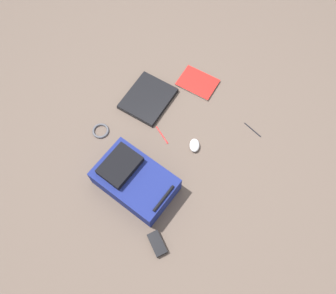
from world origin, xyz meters
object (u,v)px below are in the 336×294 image
object	(u,v)px
pen_blue	(162,135)
laptop	(148,98)
book_manual	(198,83)
pen_black	(253,130)
cable_coil	(101,131)
backpack	(134,180)
power_brick	(157,244)
computer_mouse	(195,145)

from	to	relation	value
pen_blue	laptop	bearing A→B (deg)	-116.57
laptop	book_manual	distance (m)	0.36
book_manual	pen_black	bearing A→B (deg)	87.14
laptop	pen_black	world-z (taller)	laptop
book_manual	cable_coil	xyz separation A→B (m)	(0.71, -0.21, -0.00)
backpack	pen_black	xyz separation A→B (m)	(-0.78, 0.28, -0.08)
power_brick	laptop	bearing A→B (deg)	-131.94
backpack	computer_mouse	size ratio (longest dim) A/B	5.32
backpack	cable_coil	bearing A→B (deg)	-102.88
backpack	laptop	bearing A→B (deg)	-142.27
book_manual	backpack	bearing A→B (deg)	14.91
book_manual	cable_coil	size ratio (longest dim) A/B	2.70
book_manual	cable_coil	world-z (taller)	book_manual
computer_mouse	pen_black	bearing A→B (deg)	-159.77
backpack	laptop	distance (m)	0.60
cable_coil	power_brick	xyz separation A→B (m)	(0.25, 0.76, 0.01)
laptop	power_brick	bearing A→B (deg)	48.06
backpack	book_manual	distance (m)	0.83
pen_blue	pen_black	bearing A→B (deg)	137.32
computer_mouse	backpack	bearing A→B (deg)	37.63
power_brick	pen_black	distance (m)	0.94
laptop	power_brick	distance (m)	0.95
cable_coil	book_manual	bearing A→B (deg)	163.79
computer_mouse	pen_black	size ratio (longest dim) A/B	0.65
book_manual	cable_coil	distance (m)	0.74
laptop	pen_blue	xyz separation A→B (m)	(0.13, 0.25, -0.01)
cable_coil	power_brick	distance (m)	0.80
backpack	book_manual	xyz separation A→B (m)	(-0.80, -0.21, -0.07)
computer_mouse	cable_coil	size ratio (longest dim) A/B	0.84
cable_coil	computer_mouse	bearing A→B (deg)	123.35
power_brick	pen_black	bearing A→B (deg)	-176.65
power_brick	pen_blue	distance (m)	0.68
computer_mouse	pen_black	xyz separation A→B (m)	(-0.35, 0.19, -0.02)
power_brick	cable_coil	bearing A→B (deg)	-108.57
backpack	power_brick	bearing A→B (deg)	64.86
power_brick	backpack	bearing A→B (deg)	-115.14
laptop	pen_blue	distance (m)	0.28
backpack	power_brick	world-z (taller)	backpack
pen_blue	backpack	bearing A→B (deg)	18.17
backpack	computer_mouse	distance (m)	0.44
computer_mouse	power_brick	distance (m)	0.64
laptop	pen_blue	size ratio (longest dim) A/B	2.69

